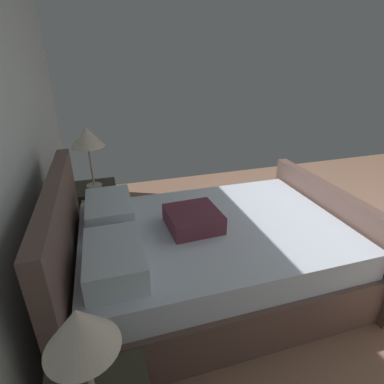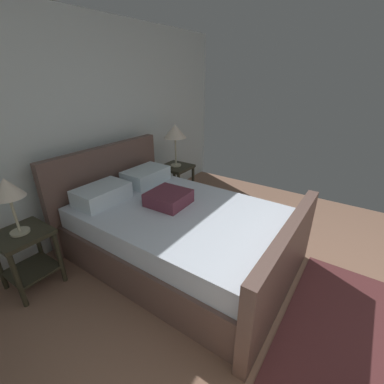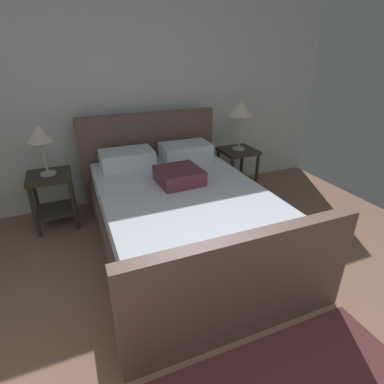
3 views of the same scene
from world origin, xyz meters
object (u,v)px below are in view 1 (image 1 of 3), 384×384
at_px(nightstand_right, 97,203).
at_px(table_lamp_left, 80,334).
at_px(table_lamp_right, 87,138).
at_px(bed, 207,254).

xyz_separation_m(nightstand_right, table_lamp_left, (-2.27, 0.02, 0.62)).
distance_m(table_lamp_right, table_lamp_left, 2.28).
height_order(bed, table_lamp_left, table_lamp_left).
relative_size(bed, table_lamp_left, 4.46).
relative_size(nightstand_right, table_lamp_left, 1.14).
xyz_separation_m(table_lamp_right, table_lamp_left, (-2.27, 0.02, -0.10)).
height_order(table_lamp_right, table_lamp_left, table_lamp_right).
xyz_separation_m(bed, nightstand_right, (1.14, 0.86, 0.06)).
bearing_deg(table_lamp_right, table_lamp_left, 179.47).
bearing_deg(bed, table_lamp_left, 142.32).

